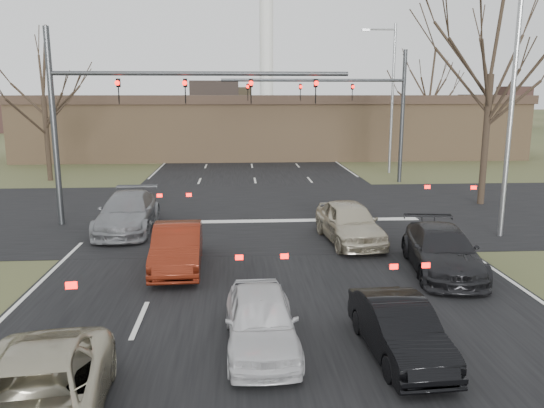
{
  "coord_description": "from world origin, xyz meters",
  "views": [
    {
      "loc": [
        -1.08,
        -9.17,
        5.38
      ],
      "look_at": [
        -0.02,
        7.07,
        2.0
      ],
      "focal_mm": 35.0,
      "sensor_mm": 36.0,
      "label": 1
    }
  ],
  "objects": [
    {
      "name": "car_grey_ahead",
      "position": [
        -5.5,
        11.85,
        0.75
      ],
      "size": [
        2.18,
        5.19,
        1.5
      ],
      "primitive_type": "imported",
      "rotation": [
        0.0,
        0.0,
        0.02
      ],
      "color": "gray",
      "rests_on": "ground"
    },
    {
      "name": "ground",
      "position": [
        0.0,
        0.0,
        0.0
      ],
      "size": [
        360.0,
        360.0,
        0.0
      ],
      "primitive_type": "plane",
      "color": "#3A4424",
      "rests_on": "ground"
    },
    {
      "name": "building",
      "position": [
        2.0,
        38.0,
        2.67
      ],
      "size": [
        42.4,
        10.4,
        5.3
      ],
      "color": "#886A49",
      "rests_on": "ground"
    },
    {
      "name": "mast_arm_far",
      "position": [
        6.18,
        23.0,
        5.02
      ],
      "size": [
        11.12,
        0.24,
        8.0
      ],
      "color": "#383A3D",
      "rests_on": "ground"
    },
    {
      "name": "road_cross",
      "position": [
        0.0,
        15.0,
        0.01
      ],
      "size": [
        200.0,
        14.0,
        0.02
      ],
      "primitive_type": "cube",
      "color": "black",
      "rests_on": "ground"
    },
    {
      "name": "car_white_sedan",
      "position": [
        -0.63,
        1.43,
        0.64
      ],
      "size": [
        1.6,
        3.79,
        1.28
      ],
      "primitive_type": "imported",
      "rotation": [
        0.0,
        0.0,
        0.02
      ],
      "color": "silver",
      "rests_on": "ground"
    },
    {
      "name": "car_charcoal_sedan",
      "position": [
        5.15,
        6.07,
        0.68
      ],
      "size": [
        2.55,
        4.93,
        1.37
      ],
      "primitive_type": "imported",
      "rotation": [
        0.0,
        0.0,
        -0.14
      ],
      "color": "black",
      "rests_on": "ground"
    },
    {
      "name": "car_silver_ahead",
      "position": [
        3.0,
        9.56,
        0.76
      ],
      "size": [
        2.19,
        4.6,
        1.52
      ],
      "primitive_type": "imported",
      "rotation": [
        0.0,
        0.0,
        0.09
      ],
      "color": "#B4AB91",
      "rests_on": "ground"
    },
    {
      "name": "car_red_ahead",
      "position": [
        -3.0,
        6.93,
        0.69
      ],
      "size": [
        1.65,
        4.26,
        1.38
      ],
      "primitive_type": "imported",
      "rotation": [
        0.0,
        0.0,
        0.04
      ],
      "color": "#5A1A0C",
      "rests_on": "ground"
    },
    {
      "name": "road_main",
      "position": [
        0.0,
        60.0,
        0.01
      ],
      "size": [
        14.0,
        300.0,
        0.02
      ],
      "primitive_type": "cube",
      "color": "black",
      "rests_on": "ground"
    },
    {
      "name": "mast_arm_near",
      "position": [
        -5.23,
        13.0,
        5.07
      ],
      "size": [
        12.12,
        0.24,
        8.0
      ],
      "color": "#383A3D",
      "rests_on": "ground"
    },
    {
      "name": "tree_right_far",
      "position": [
        15.0,
        35.0,
        6.96
      ],
      "size": [
        5.4,
        5.4,
        9.0
      ],
      "color": "black",
      "rests_on": "ground"
    },
    {
      "name": "car_black_hatch",
      "position": [
        2.24,
        0.89,
        0.59
      ],
      "size": [
        1.47,
        3.67,
        1.18
      ],
      "primitive_type": "imported",
      "rotation": [
        0.0,
        0.0,
        0.06
      ],
      "color": "black",
      "rests_on": "ground"
    },
    {
      "name": "tree_left_far",
      "position": [
        -13.0,
        25.0,
        7.34
      ],
      "size": [
        5.7,
        5.7,
        9.5
      ],
      "color": "black",
      "rests_on": "ground"
    },
    {
      "name": "streetlight_right_far",
      "position": [
        9.32,
        27.0,
        5.59
      ],
      "size": [
        2.34,
        0.25,
        10.0
      ],
      "color": "gray",
      "rests_on": "ground"
    },
    {
      "name": "tree_right_near",
      "position": [
        11.0,
        16.0,
        8.9
      ],
      "size": [
        6.9,
        6.9,
        11.5
      ],
      "color": "black",
      "rests_on": "ground"
    },
    {
      "name": "car_silver_suv",
      "position": [
        -4.31,
        -1.45,
        0.64
      ],
      "size": [
        2.72,
        4.86,
        1.28
      ],
      "primitive_type": "imported",
      "rotation": [
        0.0,
        0.0,
        0.13
      ],
      "color": "#B0A98E",
      "rests_on": "ground"
    },
    {
      "name": "streetlight_right_near",
      "position": [
        8.82,
        10.0,
        5.59
      ],
      "size": [
        2.34,
        0.25,
        10.0
      ],
      "color": "gray",
      "rests_on": "ground"
    }
  ]
}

